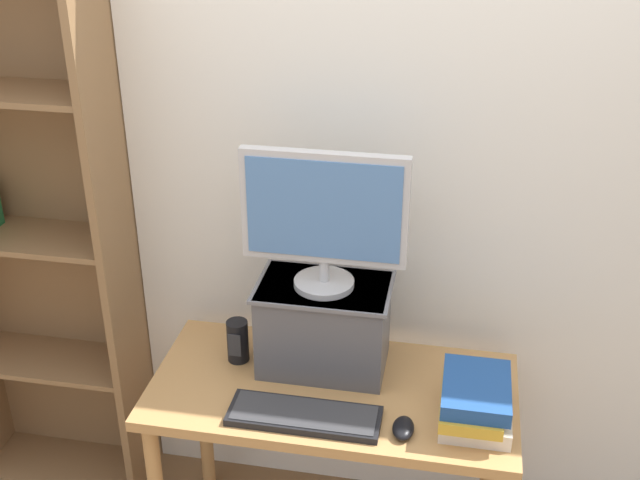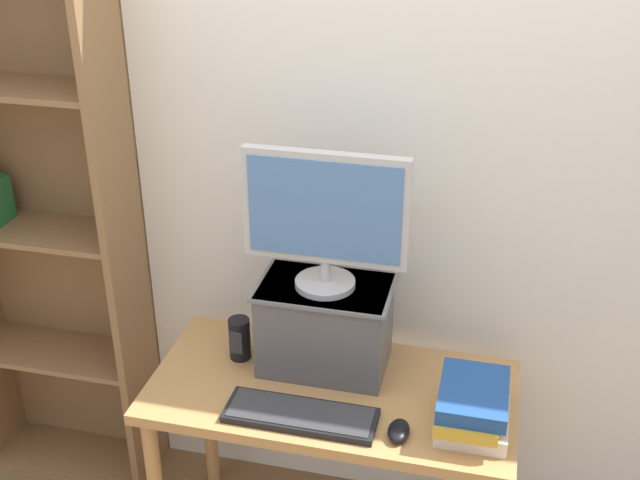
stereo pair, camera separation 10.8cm
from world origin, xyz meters
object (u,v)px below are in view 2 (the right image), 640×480
(computer_monitor, at_px, (325,216))
(desk_speaker, at_px, (240,339))
(keyboard, at_px, (301,415))
(riser_box, at_px, (325,324))
(book_stack, at_px, (472,408))
(desk, at_px, (332,411))
(bookshelf_unit, at_px, (39,226))
(computer_mouse, at_px, (399,431))

(computer_monitor, relative_size, desk_speaker, 3.46)
(keyboard, bearing_deg, riser_box, 88.68)
(book_stack, bearing_deg, keyboard, -170.74)
(desk, height_order, bookshelf_unit, bookshelf_unit)
(book_stack, distance_m, desk_speaker, 0.79)
(computer_mouse, xyz_separation_m, desk_speaker, (-0.57, 0.27, 0.06))
(computer_monitor, relative_size, keyboard, 1.11)
(bookshelf_unit, xyz_separation_m, computer_mouse, (1.37, -0.43, -0.30))
(keyboard, height_order, desk_speaker, desk_speaker)
(desk, bearing_deg, keyboard, -108.06)
(bookshelf_unit, xyz_separation_m, riser_box, (1.08, -0.14, -0.16))
(bookshelf_unit, bearing_deg, book_stack, -12.37)
(desk, height_order, riser_box, riser_box)
(riser_box, distance_m, book_stack, 0.54)
(riser_box, distance_m, computer_monitor, 0.39)
(riser_box, xyz_separation_m, desk_speaker, (-0.28, -0.03, -0.08))
(bookshelf_unit, relative_size, computer_mouse, 19.88)
(desk_speaker, bearing_deg, bookshelf_unit, 168.12)
(bookshelf_unit, height_order, riser_box, bookshelf_unit)
(desk, xyz_separation_m, desk_speaker, (-0.33, 0.09, 0.17))
(keyboard, distance_m, desk_speaker, 0.38)
(computer_monitor, xyz_separation_m, keyboard, (-0.01, -0.28, -0.53))
(desk, height_order, desk_speaker, desk_speaker)
(keyboard, distance_m, book_stack, 0.51)
(keyboard, bearing_deg, computer_monitor, 88.67)
(bookshelf_unit, height_order, computer_mouse, bookshelf_unit)
(riser_box, relative_size, computer_mouse, 4.11)
(riser_box, relative_size, book_stack, 1.55)
(bookshelf_unit, relative_size, keyboard, 4.51)
(computer_mouse, relative_size, desk_speaker, 0.71)
(book_stack, height_order, desk_speaker, desk_speaker)
(desk, distance_m, keyboard, 0.21)
(bookshelf_unit, distance_m, desk_speaker, 0.85)
(riser_box, bearing_deg, bookshelf_unit, 172.66)
(computer_monitor, bearing_deg, desk_speaker, -174.57)
(bookshelf_unit, relative_size, book_stack, 7.48)
(bookshelf_unit, bearing_deg, computer_mouse, -17.54)
(bookshelf_unit, height_order, keyboard, bookshelf_unit)
(computer_mouse, distance_m, book_stack, 0.22)
(desk, bearing_deg, computer_monitor, 113.85)
(bookshelf_unit, distance_m, keyboard, 1.19)
(computer_monitor, distance_m, book_stack, 0.71)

